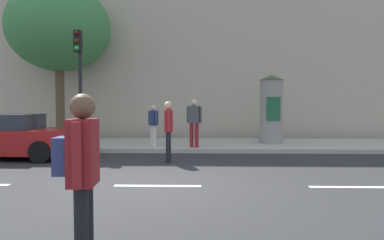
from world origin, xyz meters
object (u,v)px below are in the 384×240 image
(parked_car_dark, at_px, (0,137))
(traffic_light, at_px, (79,69))
(poster_column, at_px, (271,109))
(pedestrian_with_backpack, at_px, (168,126))
(pedestrian_in_light_jacket, at_px, (194,119))
(pedestrian_tallest, at_px, (153,122))
(street_tree, at_px, (59,28))
(pedestrian_near_pole, at_px, (81,168))

(parked_car_dark, bearing_deg, traffic_light, 38.11)
(poster_column, relative_size, parked_car_dark, 0.58)
(pedestrian_with_backpack, distance_m, pedestrian_in_light_jacket, 2.55)
(pedestrian_in_light_jacket, bearing_deg, pedestrian_tallest, 164.15)
(pedestrian_in_light_jacket, height_order, parked_car_dark, pedestrian_in_light_jacket)
(pedestrian_with_backpack, xyz_separation_m, pedestrian_in_light_jacket, (0.70, 2.45, 0.11))
(street_tree, height_order, pedestrian_with_backpack, street_tree)
(pedestrian_near_pole, relative_size, parked_car_dark, 0.39)
(traffic_light, relative_size, pedestrian_in_light_jacket, 2.40)
(pedestrian_near_pole, height_order, pedestrian_with_backpack, pedestrian_near_pole)
(parked_car_dark, bearing_deg, pedestrian_tallest, 26.91)
(poster_column, distance_m, street_tree, 9.50)
(traffic_light, xyz_separation_m, street_tree, (-1.81, 2.88, 2.01))
(poster_column, bearing_deg, pedestrian_near_pole, -109.45)
(poster_column, xyz_separation_m, parked_car_dark, (-8.96, -3.26, -0.83))
(street_tree, xyz_separation_m, pedestrian_in_light_jacket, (5.82, -2.60, -3.76))
(traffic_light, distance_m, street_tree, 3.95)
(poster_column, relative_size, street_tree, 0.40)
(parked_car_dark, bearing_deg, pedestrian_with_backpack, -6.65)
(street_tree, bearing_deg, traffic_light, -57.90)
(pedestrian_near_pole, bearing_deg, pedestrian_tallest, 93.65)
(traffic_light, distance_m, poster_column, 7.33)
(pedestrian_with_backpack, distance_m, parked_car_dark, 5.33)
(pedestrian_tallest, bearing_deg, traffic_light, -163.92)
(traffic_light, xyz_separation_m, parked_car_dark, (-1.97, -1.55, -2.23))
(traffic_light, bearing_deg, pedestrian_tallest, 16.08)
(pedestrian_tallest, relative_size, pedestrian_in_light_jacket, 0.88)
(street_tree, height_order, parked_car_dark, street_tree)
(pedestrian_in_light_jacket, bearing_deg, street_tree, 155.95)
(street_tree, xyz_separation_m, pedestrian_with_backpack, (5.12, -5.05, -3.87))
(traffic_light, height_order, pedestrian_tallest, traffic_light)
(pedestrian_near_pole, bearing_deg, pedestrian_with_backpack, 88.46)
(traffic_light, bearing_deg, pedestrian_in_light_jacket, 4.08)
(pedestrian_with_backpack, xyz_separation_m, parked_car_dark, (-5.29, 0.62, -0.37))
(pedestrian_with_backpack, bearing_deg, pedestrian_in_light_jacket, 74.11)
(street_tree, relative_size, pedestrian_near_pole, 3.70)
(pedestrian_near_pole, bearing_deg, traffic_light, 108.73)
(pedestrian_near_pole, bearing_deg, street_tree, 112.18)
(pedestrian_with_backpack, height_order, parked_car_dark, pedestrian_with_backpack)
(pedestrian_with_backpack, bearing_deg, pedestrian_tallest, 105.94)
(poster_column, distance_m, pedestrian_in_light_jacket, 3.32)
(pedestrian_with_backpack, bearing_deg, poster_column, 46.58)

